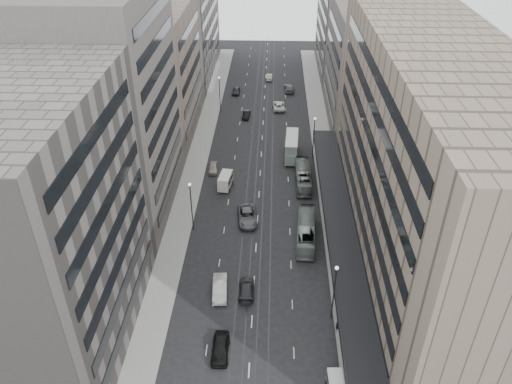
# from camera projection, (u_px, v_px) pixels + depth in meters

# --- Properties ---
(ground) EXTENTS (220.00, 220.00, 0.00)m
(ground) POSITION_uv_depth(u_px,v_px,m) (254.00, 287.00, 65.65)
(ground) COLOR black
(ground) RESTS_ON ground
(sidewalk_right) EXTENTS (4.00, 125.00, 0.15)m
(sidewalk_right) POSITION_uv_depth(u_px,v_px,m) (323.00, 151.00, 96.55)
(sidewalk_right) COLOR gray
(sidewalk_right) RESTS_ON ground
(sidewalk_left) EXTENTS (4.00, 125.00, 0.15)m
(sidewalk_left) POSITION_uv_depth(u_px,v_px,m) (200.00, 149.00, 97.28)
(sidewalk_left) COLOR gray
(sidewalk_left) RESTS_ON ground
(department_store) EXTENTS (19.20, 60.00, 30.00)m
(department_store) POSITION_uv_depth(u_px,v_px,m) (424.00, 161.00, 63.45)
(department_store) COLOR #7A6859
(department_store) RESTS_ON ground
(building_right_mid) EXTENTS (15.00, 28.00, 24.00)m
(building_right_mid) POSITION_uv_depth(u_px,v_px,m) (369.00, 66.00, 101.81)
(building_right_mid) COLOR #4B4541
(building_right_mid) RESTS_ON ground
(building_right_far) EXTENTS (15.00, 32.00, 28.00)m
(building_right_far) POSITION_uv_depth(u_px,v_px,m) (352.00, 19.00, 125.75)
(building_right_far) COLOR #65605B
(building_right_far) RESTS_ON ground
(building_left_a) EXTENTS (15.00, 28.00, 30.00)m
(building_left_a) POSITION_uv_depth(u_px,v_px,m) (42.00, 230.00, 51.39)
(building_left_a) COLOR #65605B
(building_left_a) RESTS_ON ground
(building_left_b) EXTENTS (15.00, 26.00, 34.00)m
(building_left_b) POSITION_uv_depth(u_px,v_px,m) (112.00, 106.00, 72.83)
(building_left_b) COLOR #4B4541
(building_left_b) RESTS_ON ground
(building_left_c) EXTENTS (15.00, 28.00, 25.00)m
(building_left_c) POSITION_uv_depth(u_px,v_px,m) (154.00, 72.00, 97.84)
(building_left_c) COLOR #6B5E53
(building_left_c) RESTS_ON ground
(building_left_d) EXTENTS (15.00, 38.00, 28.00)m
(building_left_d) POSITION_uv_depth(u_px,v_px,m) (181.00, 20.00, 124.57)
(building_left_d) COLOR #65605B
(building_left_d) RESTS_ON ground
(lamp_right_near) EXTENTS (0.44, 0.44, 8.32)m
(lamp_right_near) POSITION_uv_depth(u_px,v_px,m) (335.00, 287.00, 58.32)
(lamp_right_near) COLOR #262628
(lamp_right_near) RESTS_ON ground
(lamp_right_far) EXTENTS (0.44, 0.44, 8.32)m
(lamp_right_far) POSITION_uv_depth(u_px,v_px,m) (314.00, 133.00, 91.71)
(lamp_right_far) COLOR #262628
(lamp_right_far) RESTS_ON ground
(lamp_left_near) EXTENTS (0.44, 0.44, 8.32)m
(lamp_left_near) POSITION_uv_depth(u_px,v_px,m) (191.00, 201.00, 73.10)
(lamp_left_near) COLOR #262628
(lamp_left_near) RESTS_ON ground
(lamp_left_far) EXTENTS (0.44, 0.44, 8.32)m
(lamp_left_far) POSITION_uv_depth(u_px,v_px,m) (220.00, 90.00, 109.00)
(lamp_left_far) COLOR #262628
(lamp_left_far) RESTS_ON ground
(bus_near) EXTENTS (3.27, 11.04, 3.04)m
(bus_near) POSITION_uv_depth(u_px,v_px,m) (306.00, 231.00, 73.18)
(bus_near) COLOR gray
(bus_near) RESTS_ON ground
(bus_far) EXTENTS (2.52, 10.46, 2.91)m
(bus_far) POSITION_uv_depth(u_px,v_px,m) (303.00, 176.00, 86.12)
(bus_far) COLOR gray
(bus_far) RESTS_ON ground
(double_decker) EXTENTS (2.84, 8.12, 4.38)m
(double_decker) POSITION_uv_depth(u_px,v_px,m) (292.00, 146.00, 93.29)
(double_decker) COLOR slate
(double_decker) RESTS_ON ground
(panel_van) EXTENTS (2.48, 4.34, 2.60)m
(panel_van) POSITION_uv_depth(u_px,v_px,m) (225.00, 181.00, 84.96)
(panel_van) COLOR beige
(panel_van) RESTS_ON ground
(sedan_0) EXTENTS (1.98, 4.85, 1.65)m
(sedan_0) POSITION_uv_depth(u_px,v_px,m) (220.00, 348.00, 56.28)
(sedan_0) COLOR black
(sedan_0) RESTS_ON ground
(sedan_1) EXTENTS (2.14, 5.24, 1.69)m
(sedan_1) POSITION_uv_depth(u_px,v_px,m) (220.00, 288.00, 64.24)
(sedan_1) COLOR silver
(sedan_1) RESTS_ON ground
(sedan_2) EXTENTS (3.60, 6.51, 1.72)m
(sedan_2) POSITION_uv_depth(u_px,v_px,m) (247.00, 216.00, 77.38)
(sedan_2) COLOR #59595B
(sedan_2) RESTS_ON ground
(sedan_3) EXTENTS (2.09, 4.93, 1.42)m
(sedan_3) POSITION_uv_depth(u_px,v_px,m) (246.00, 289.00, 64.32)
(sedan_3) COLOR #252527
(sedan_3) RESTS_ON ground
(sedan_4) EXTENTS (1.73, 4.01, 1.35)m
(sedan_4) POSITION_uv_depth(u_px,v_px,m) (213.00, 168.00, 90.04)
(sedan_4) COLOR #B1A392
(sedan_4) RESTS_ON ground
(sedan_5) EXTENTS (1.73, 4.19, 1.35)m
(sedan_5) POSITION_uv_depth(u_px,v_px,m) (246.00, 114.00, 109.27)
(sedan_5) COLOR black
(sedan_5) RESTS_ON ground
(sedan_6) EXTENTS (2.91, 5.75, 1.56)m
(sedan_6) POSITION_uv_depth(u_px,v_px,m) (279.00, 106.00, 113.00)
(sedan_6) COLOR silver
(sedan_6) RESTS_ON ground
(sedan_7) EXTENTS (2.60, 5.57, 1.57)m
(sedan_7) POSITION_uv_depth(u_px,v_px,m) (289.00, 88.00, 121.90)
(sedan_7) COLOR #555557
(sedan_7) RESTS_ON ground
(sedan_8) EXTENTS (1.95, 4.45, 1.49)m
(sedan_8) POSITION_uv_depth(u_px,v_px,m) (236.00, 91.00, 120.60)
(sedan_8) COLOR #2A2A2C
(sedan_8) RESTS_ON ground
(sedan_9) EXTENTS (1.53, 4.26, 1.40)m
(sedan_9) POSITION_uv_depth(u_px,v_px,m) (269.00, 77.00, 128.52)
(sedan_9) COLOR #B8B098
(sedan_9) RESTS_ON ground
(pedestrian) EXTENTS (0.73, 0.69, 1.68)m
(pedestrian) POSITION_uv_depth(u_px,v_px,m) (337.00, 325.00, 58.92)
(pedestrian) COLOR black
(pedestrian) RESTS_ON sidewalk_right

